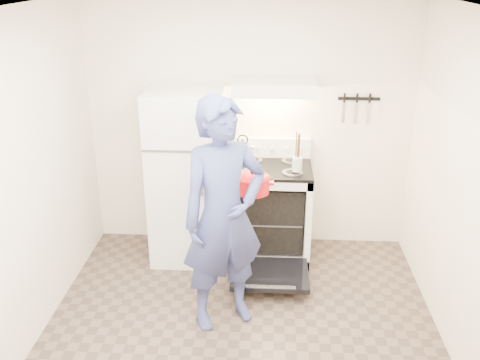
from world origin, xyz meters
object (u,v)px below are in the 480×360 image
refrigerator (188,176)px  tea_kettle (243,147)px  person (224,216)px  stove_body (271,213)px  dutch_oven (252,185)px

refrigerator → tea_kettle: size_ratio=6.87×
tea_kettle → person: 1.31m
stove_body → person: bearing=-108.8°
refrigerator → tea_kettle: bearing=24.5°
stove_body → tea_kettle: (-0.29, 0.21, 0.61)m
tea_kettle → refrigerator: bearing=-155.5°
refrigerator → dutch_oven: refrigerator is taller
refrigerator → dutch_oven: bearing=-46.7°
stove_body → dutch_oven: bearing=-103.0°
dutch_oven → person: bearing=-118.4°
tea_kettle → dutch_oven: tea_kettle is taller
person → stove_body: bearing=42.3°
stove_body → person: 1.25m
person → dutch_oven: bearing=32.7°
dutch_oven → stove_body: bearing=77.0°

